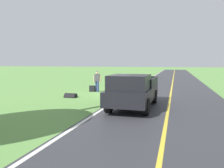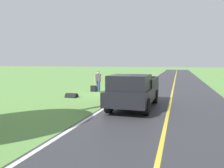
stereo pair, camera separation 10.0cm
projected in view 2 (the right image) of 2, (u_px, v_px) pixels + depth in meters
ground_plane at (115, 93)px, 17.83m from camera, size 200.00×200.00×0.00m
road_surface at (172, 96)px, 16.62m from camera, size 6.96×120.00×0.00m
lane_edge_line at (128, 94)px, 17.54m from camera, size 0.16×117.60×0.00m
lane_centre_line at (172, 95)px, 16.62m from camera, size 0.14×117.60×0.00m
hitchhiker_walking at (98, 80)px, 18.71m from camera, size 0.62×0.51×1.75m
suitcase_carried at (93, 89)px, 18.81m from camera, size 0.46×0.20×0.51m
pickup_truck_passing at (134, 90)px, 11.99m from camera, size 2.19×5.44×1.82m
drainage_culvert at (72, 97)px, 15.77m from camera, size 0.80×0.60×0.60m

